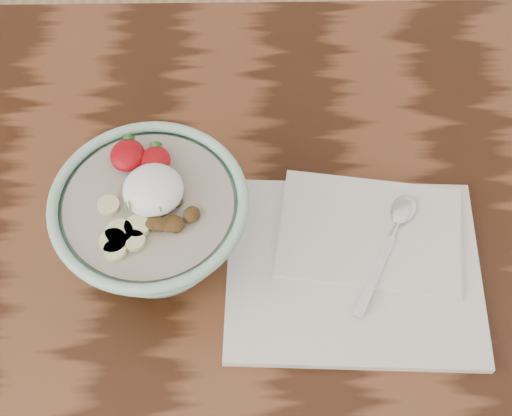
# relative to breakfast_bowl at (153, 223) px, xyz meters

# --- Properties ---
(table) EXTENTS (1.60, 0.90, 0.75)m
(table) POSITION_rel_breakfast_bowl_xyz_m (0.18, -0.03, -0.16)
(table) COLOR black
(table) RESTS_ON ground
(breakfast_bowl) EXTENTS (0.21, 0.21, 0.14)m
(breakfast_bowl) POSITION_rel_breakfast_bowl_xyz_m (0.00, 0.00, 0.00)
(breakfast_bowl) COLOR #97CCAE
(breakfast_bowl) RESTS_ON table
(napkin) EXTENTS (0.30, 0.25, 0.02)m
(napkin) POSITION_rel_breakfast_bowl_xyz_m (0.23, -0.02, -0.06)
(napkin) COLOR silver
(napkin) RESTS_ON table
(spoon) EXTENTS (0.09, 0.16, 0.01)m
(spoon) POSITION_rel_breakfast_bowl_xyz_m (0.28, 0.02, -0.05)
(spoon) COLOR silver
(spoon) RESTS_ON napkin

